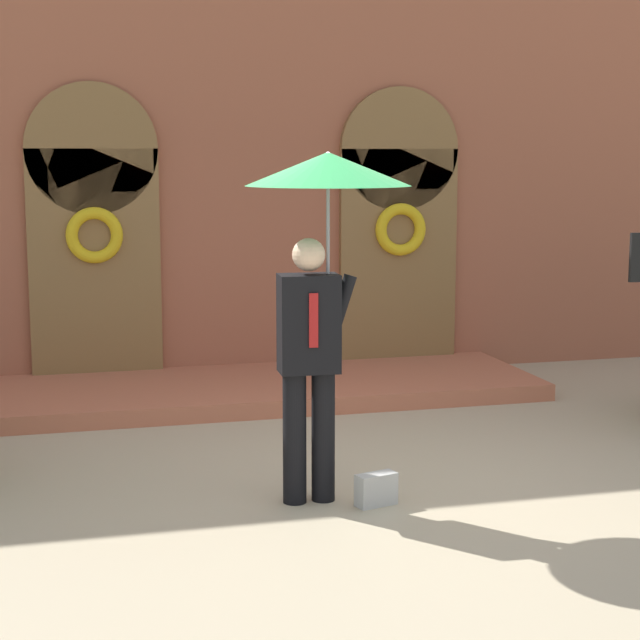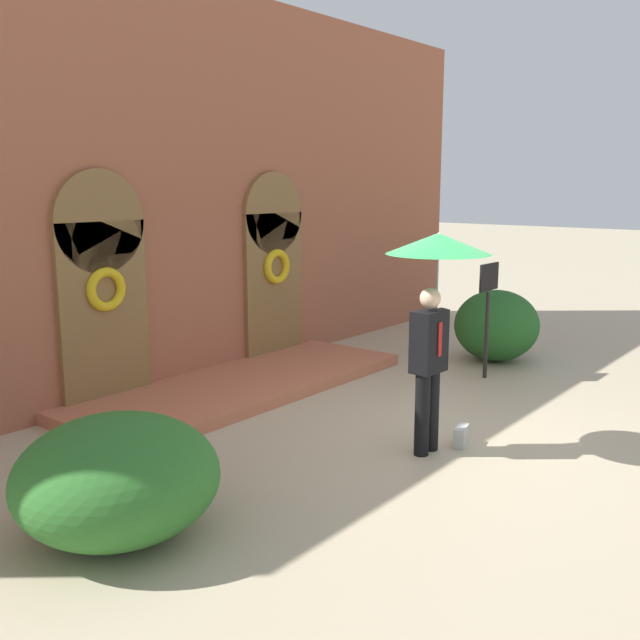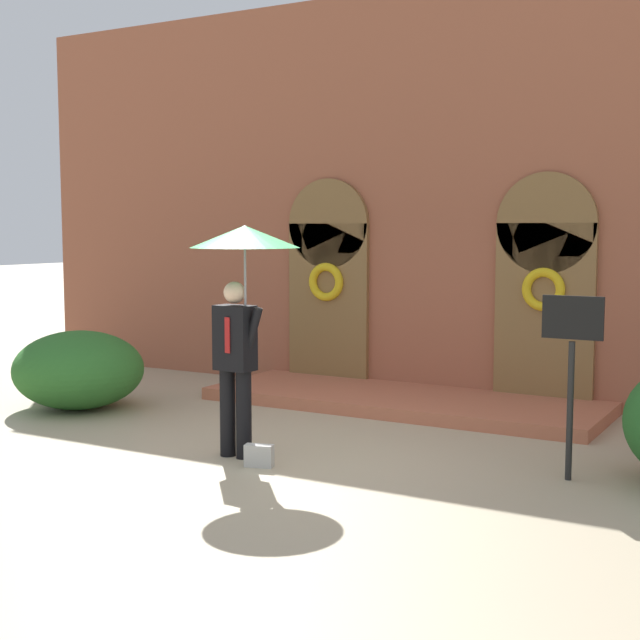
{
  "view_description": "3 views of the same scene",
  "coord_description": "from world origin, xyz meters",
  "px_view_note": "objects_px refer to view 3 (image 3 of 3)",
  "views": [
    {
      "loc": [
        -2.14,
        -6.95,
        2.35
      ],
      "look_at": [
        0.06,
        1.38,
        1.0
      ],
      "focal_mm": 60.0,
      "sensor_mm": 36.0,
      "label": 1
    },
    {
      "loc": [
        -6.84,
        -3.83,
        2.87
      ],
      "look_at": [
        0.13,
        1.77,
        1.15
      ],
      "focal_mm": 40.0,
      "sensor_mm": 36.0,
      "label": 2
    },
    {
      "loc": [
        4.76,
        -7.47,
        2.34
      ],
      "look_at": [
        -0.3,
        1.39,
        1.28
      ],
      "focal_mm": 50.0,
      "sensor_mm": 36.0,
      "label": 3
    }
  ],
  "objects_px": {
    "person_with_umbrella": "(242,271)",
    "shrub_left": "(79,370)",
    "handbag": "(259,456)",
    "sign_post": "(572,356)"
  },
  "relations": [
    {
      "from": "person_with_umbrella",
      "to": "shrub_left",
      "type": "distance_m",
      "value": 3.73
    },
    {
      "from": "handbag",
      "to": "person_with_umbrella",
      "type": "bearing_deg",
      "value": 132.43
    },
    {
      "from": "sign_post",
      "to": "shrub_left",
      "type": "distance_m",
      "value": 6.41
    },
    {
      "from": "person_with_umbrella",
      "to": "handbag",
      "type": "relative_size",
      "value": 8.44
    },
    {
      "from": "person_with_umbrella",
      "to": "handbag",
      "type": "height_order",
      "value": "person_with_umbrella"
    },
    {
      "from": "handbag",
      "to": "shrub_left",
      "type": "bearing_deg",
      "value": 145.7
    },
    {
      "from": "sign_post",
      "to": "shrub_left",
      "type": "relative_size",
      "value": 1.02
    },
    {
      "from": "person_with_umbrella",
      "to": "shrub_left",
      "type": "bearing_deg",
      "value": 162.76
    },
    {
      "from": "person_with_umbrella",
      "to": "shrub_left",
      "type": "height_order",
      "value": "person_with_umbrella"
    },
    {
      "from": "shrub_left",
      "to": "handbag",
      "type": "bearing_deg",
      "value": -18.68
    }
  ]
}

